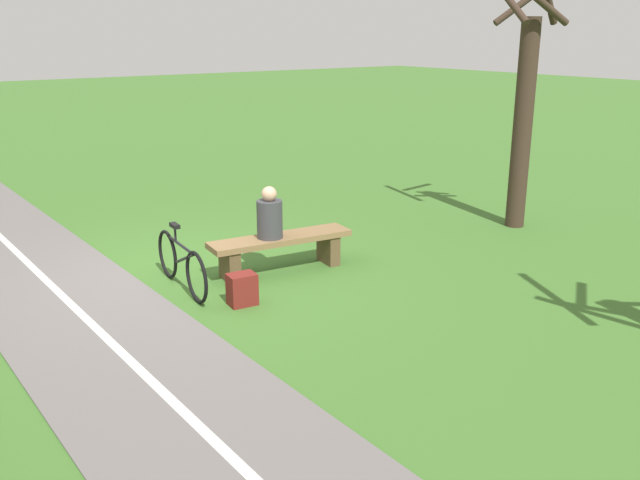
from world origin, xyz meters
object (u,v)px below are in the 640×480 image
Objects in this scene: backpack at (242,289)px; tree_far_left at (523,111)px; person_seated at (270,216)px; bench at (281,246)px; bicycle at (181,264)px.

backpack is 5.73m from tree_far_left.
tree_far_left is (-4.58, 0.40, 1.12)m from person_seated.
bench is 5.22× the size of backpack.
person_seated is 1.33m from bicycle.
bench is 1.27m from backpack.
bench is at bearing 88.42° from bicycle.
bench is 4.71m from tree_far_left.
bicycle reaches higher than bench.
person_seated is (0.15, -0.02, 0.45)m from bench.
bench is 0.51× the size of tree_far_left.
bicycle is at bearing -5.20° from tree_far_left.
backpack is (1.02, 0.73, -0.16)m from bench.
tree_far_left is at bearing -178.07° from bench.
bench is at bearing -144.46° from backpack.
backpack is (-0.37, 0.88, -0.16)m from bicycle.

